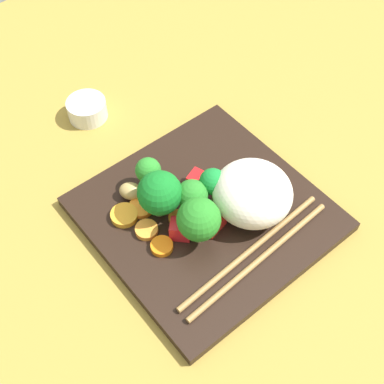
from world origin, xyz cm
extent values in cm
cube|color=olive|center=(0.00, 0.00, -1.00)|extent=(110.00, 110.00, 2.00)
cube|color=black|center=(0.00, 0.00, 0.65)|extent=(25.70, 25.70, 1.30)
ellipsoid|color=white|center=(-3.25, -3.93, 4.51)|extent=(12.18, 12.09, 6.41)
cylinder|color=#73A04C|center=(0.45, -1.45, 2.54)|extent=(1.35, 1.34, 2.49)
sphere|color=#167B2F|center=(0.63, -1.48, 4.90)|extent=(3.10, 3.10, 3.10)
cylinder|color=#7AB858|center=(3.41, 4.33, 2.34)|extent=(1.54, 1.76, 2.24)
sphere|color=#136C21|center=(3.13, 4.13, 5.17)|extent=(5.04, 5.04, 5.04)
cylinder|color=#66AA52|center=(1.16, 1.07, 2.25)|extent=(2.87, 2.83, 2.15)
sphere|color=#277726|center=(0.98, 1.30, 4.42)|extent=(3.64, 3.64, 3.64)
cylinder|color=#84B057|center=(7.27, 2.91, 2.30)|extent=(2.04, 2.10, 2.15)
sphere|color=#287E27|center=(7.00, 2.79, 4.43)|extent=(3.02, 3.02, 3.02)
cylinder|color=#74A043|center=(-2.31, 3.19, 2.52)|extent=(1.75, 1.69, 2.53)
sphere|color=#247922|center=(-2.33, 3.21, 5.26)|extent=(4.79, 4.79, 4.79)
cylinder|color=orange|center=(1.22, 3.20, 1.51)|extent=(2.94, 2.94, 0.41)
cylinder|color=orange|center=(2.22, 6.96, 1.64)|extent=(3.38, 3.38, 0.67)
cylinder|color=orange|center=(5.07, 5.56, 1.64)|extent=(3.85, 3.85, 0.68)
cylinder|color=orange|center=(5.44, 7.70, 1.67)|extent=(3.77, 3.77, 0.75)
cylinder|color=orange|center=(-0.56, 7.00, 1.64)|extent=(3.38, 3.38, 0.67)
cylinder|color=gold|center=(4.52, 1.55, 1.57)|extent=(3.39, 3.39, 0.53)
cube|color=red|center=(-1.63, 1.02, 2.17)|extent=(3.57, 3.37, 1.74)
cube|color=red|center=(3.41, -1.47, 2.38)|extent=(2.22, 2.49, 2.17)
cube|color=red|center=(-0.61, 4.36, 2.43)|extent=(2.96, 2.93, 2.26)
ellipsoid|color=tan|center=(7.32, 5.33, 2.31)|extent=(3.41, 3.33, 2.03)
cylinder|color=olive|center=(-8.76, -0.04, 1.63)|extent=(1.09, 20.98, 0.66)
cylinder|color=olive|center=(-7.29, -0.01, 1.63)|extent=(1.09, 20.98, 0.66)
cylinder|color=silver|center=(22.94, 1.11, 1.32)|extent=(5.30, 5.30, 2.65)
camera|label=1|loc=(-24.83, 23.56, 50.71)|focal=48.48mm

